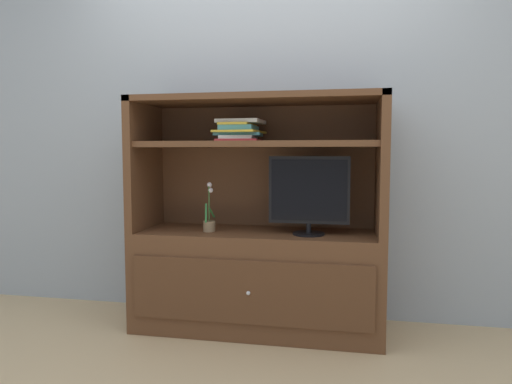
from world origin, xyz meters
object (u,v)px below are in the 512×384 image
at_px(potted_plant, 209,219).
at_px(magazine_stack, 239,131).
at_px(media_console, 258,254).
at_px(tv_monitor, 309,194).

distance_m(potted_plant, magazine_stack, 0.58).
height_order(media_console, potted_plant, media_console).
bearing_deg(tv_monitor, magazine_stack, 172.21).
distance_m(tv_monitor, magazine_stack, 0.58).
bearing_deg(potted_plant, media_console, 12.99).
relative_size(media_console, magazine_stack, 4.25).
relative_size(tv_monitor, magazine_stack, 1.33).
bearing_deg(media_console, magazine_stack, -176.88).
distance_m(media_console, potted_plant, 0.37).
xyz_separation_m(potted_plant, magazine_stack, (0.18, 0.06, 0.54)).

